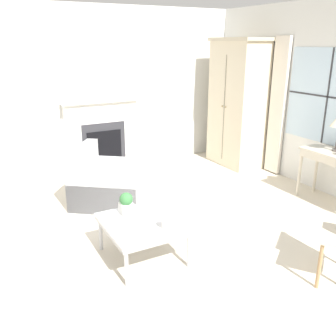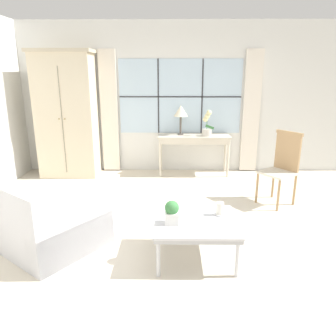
{
  "view_description": "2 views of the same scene",
  "coord_description": "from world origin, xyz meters",
  "px_view_note": "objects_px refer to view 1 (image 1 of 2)",
  "views": [
    {
      "loc": [
        3.32,
        -1.66,
        2.21
      ],
      "look_at": [
        -0.07,
        0.16,
        0.91
      ],
      "focal_mm": 40.0,
      "sensor_mm": 36.0,
      "label": 1
    },
    {
      "loc": [
        -0.15,
        -3.32,
        1.91
      ],
      "look_at": [
        -0.2,
        0.29,
        0.84
      ],
      "focal_mm": 35.0,
      "sensor_mm": 36.0,
      "label": 2
    }
  ],
  "objects_px": {
    "fireplace": "(102,131)",
    "potted_plant_small": "(126,203)",
    "coffee_table": "(143,225)",
    "pillar_candle": "(166,223)",
    "armchair_upholstered": "(108,184)",
    "armoire": "(237,103)"
  },
  "relations": [
    {
      "from": "fireplace",
      "to": "armchair_upholstered",
      "type": "height_order",
      "value": "fireplace"
    },
    {
      "from": "armoire",
      "to": "potted_plant_small",
      "type": "relative_size",
      "value": 9.35
    },
    {
      "from": "fireplace",
      "to": "pillar_candle",
      "type": "height_order",
      "value": "fireplace"
    },
    {
      "from": "coffee_table",
      "to": "pillar_candle",
      "type": "relative_size",
      "value": 5.43
    },
    {
      "from": "armoire",
      "to": "potted_plant_small",
      "type": "distance_m",
      "value": 3.59
    },
    {
      "from": "coffee_table",
      "to": "potted_plant_small",
      "type": "height_order",
      "value": "potted_plant_small"
    },
    {
      "from": "potted_plant_small",
      "to": "pillar_candle",
      "type": "bearing_deg",
      "value": 22.12
    },
    {
      "from": "armchair_upholstered",
      "to": "coffee_table",
      "type": "relative_size",
      "value": 1.56
    },
    {
      "from": "armchair_upholstered",
      "to": "potted_plant_small",
      "type": "bearing_deg",
      "value": -10.91
    },
    {
      "from": "potted_plant_small",
      "to": "armoire",
      "type": "bearing_deg",
      "value": 123.02
    },
    {
      "from": "coffee_table",
      "to": "potted_plant_small",
      "type": "relative_size",
      "value": 3.5
    },
    {
      "from": "coffee_table",
      "to": "pillar_candle",
      "type": "xyz_separation_m",
      "value": [
        0.26,
        0.13,
        0.11
      ]
    },
    {
      "from": "armchair_upholstered",
      "to": "pillar_candle",
      "type": "relative_size",
      "value": 8.45
    },
    {
      "from": "potted_plant_small",
      "to": "pillar_candle",
      "type": "xyz_separation_m",
      "value": [
        0.51,
        0.21,
        -0.06
      ]
    },
    {
      "from": "armchair_upholstered",
      "to": "pillar_candle",
      "type": "height_order",
      "value": "armchair_upholstered"
    },
    {
      "from": "pillar_candle",
      "to": "potted_plant_small",
      "type": "bearing_deg",
      "value": -157.88
    },
    {
      "from": "armoire",
      "to": "pillar_candle",
      "type": "height_order",
      "value": "armoire"
    },
    {
      "from": "armoire",
      "to": "coffee_table",
      "type": "distance_m",
      "value": 3.7
    },
    {
      "from": "fireplace",
      "to": "armoire",
      "type": "distance_m",
      "value": 2.48
    },
    {
      "from": "armchair_upholstered",
      "to": "pillar_candle",
      "type": "bearing_deg",
      "value": -1.65
    },
    {
      "from": "fireplace",
      "to": "potted_plant_small",
      "type": "distance_m",
      "value": 2.85
    },
    {
      "from": "coffee_table",
      "to": "fireplace",
      "type": "bearing_deg",
      "value": 168.76
    }
  ]
}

